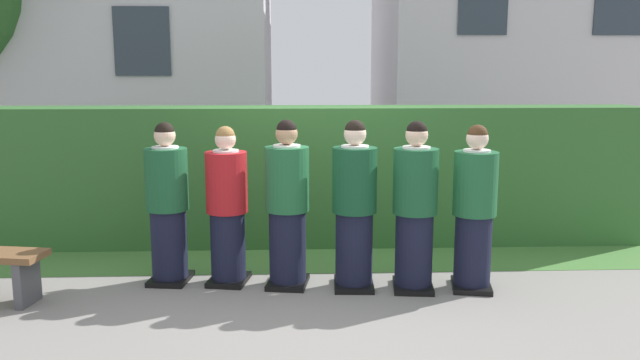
# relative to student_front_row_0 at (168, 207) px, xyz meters

# --- Properties ---
(ground_plane) EXTENTS (60.00, 60.00, 0.00)m
(ground_plane) POSITION_rel_student_front_row_0_xyz_m (1.49, -0.18, -0.76)
(ground_plane) COLOR gray
(student_front_row_0) EXTENTS (0.43, 0.53, 1.59)m
(student_front_row_0) POSITION_rel_student_front_row_0_xyz_m (0.00, 0.00, 0.00)
(student_front_row_0) COLOR black
(student_front_row_0) RESTS_ON ground
(student_in_red_blazer) EXTENTS (0.43, 0.50, 1.56)m
(student_in_red_blazer) POSITION_rel_student_front_row_0_xyz_m (0.59, -0.05, -0.02)
(student_in_red_blazer) COLOR black
(student_in_red_blazer) RESTS_ON ground
(student_front_row_2) EXTENTS (0.44, 0.54, 1.63)m
(student_front_row_2) POSITION_rel_student_front_row_0_xyz_m (1.17, -0.16, 0.02)
(student_front_row_2) COLOR black
(student_front_row_2) RESTS_ON ground
(student_front_row_3) EXTENTS (0.42, 0.48, 1.63)m
(student_front_row_3) POSITION_rel_student_front_row_0_xyz_m (1.82, -0.25, 0.02)
(student_front_row_3) COLOR black
(student_front_row_3) RESTS_ON ground
(student_front_row_4) EXTENTS (0.43, 0.53, 1.62)m
(student_front_row_4) POSITION_rel_student_front_row_0_xyz_m (2.38, -0.31, 0.01)
(student_front_row_4) COLOR black
(student_front_row_4) RESTS_ON ground
(student_front_row_5) EXTENTS (0.44, 0.51, 1.59)m
(student_front_row_5) POSITION_rel_student_front_row_0_xyz_m (2.95, -0.33, -0.00)
(student_front_row_5) COLOR black
(student_front_row_5) RESTS_ON ground
(hedge) EXTENTS (7.82, 0.70, 1.65)m
(hedge) POSITION_rel_student_front_row_0_xyz_m (1.49, 1.42, 0.07)
(hedge) COLOR #33662D
(hedge) RESTS_ON ground
(school_building_main) EXTENTS (7.58, 3.61, 6.23)m
(school_building_main) POSITION_rel_student_front_row_0_xyz_m (-2.80, 6.20, 2.44)
(school_building_main) COLOR silver
(school_building_main) RESTS_ON ground
(school_building_annex) EXTENTS (5.88, 4.29, 6.90)m
(school_building_annex) POSITION_rel_student_front_row_0_xyz_m (5.92, 7.61, 2.77)
(school_building_annex) COLOR silver
(school_building_annex) RESTS_ON ground
(lawn_strip) EXTENTS (7.82, 0.90, 0.01)m
(lawn_strip) POSITION_rel_student_front_row_0_xyz_m (1.49, 0.62, -0.75)
(lawn_strip) COLOR #477A38
(lawn_strip) RESTS_ON ground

